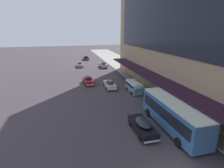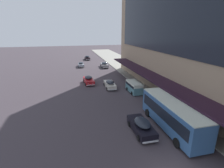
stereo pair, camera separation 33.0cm
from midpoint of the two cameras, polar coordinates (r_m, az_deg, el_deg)
The scene contains 8 objects.
transit_bus_kerbside_front at distance 21.28m, azimuth 19.35°, elevation -9.16°, with size 2.85×10.33×3.33m.
sedan_far_back at distance 37.44m, azimuth -7.40°, elevation 1.34°, with size 2.07×4.75×1.64m.
sedan_second_near at distance 53.54m, azimuth -2.33°, elevation 6.33°, with size 2.07×4.83×1.64m.
sedan_trailing_mid at distance 20.29m, azimuth 10.09°, elevation -13.31°, with size 2.01×5.00×1.63m.
sedan_trailing_near at distance 55.22m, azimuth -9.94°, elevation 6.32°, with size 1.91×4.56×1.41m.
sedan_oncoming_front at distance 34.43m, azimuth -0.45°, elevation -0.01°, with size 1.93×4.87×1.56m.
sedan_oncoming_rear at distance 67.80m, azimuth -7.94°, elevation 8.51°, with size 2.05×4.42×1.59m.
vw_van at distance 32.26m, azimuth 7.42°, elevation -0.76°, with size 1.96×4.58×1.96m.
Camera 2 is at (-7.24, -8.83, 11.07)m, focal length 28.00 mm.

